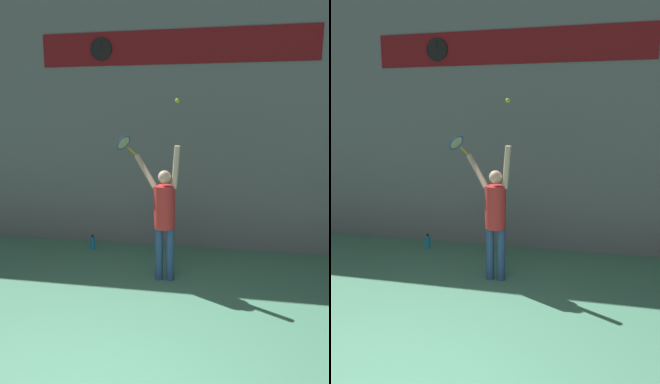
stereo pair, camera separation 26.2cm
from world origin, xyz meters
TOP-DOWN VIEW (x-y plane):
  - back_wall at (0.00, 4.80)m, footprint 18.00×0.10m
  - sponsor_banner at (0.00, 4.74)m, footprint 5.26×0.02m
  - scoreboard_clock at (-1.43, 4.72)m, footprint 0.44×0.04m
  - tennis_player at (0.11, 3.10)m, footprint 0.84×0.52m
  - tennis_racket at (-0.63, 3.50)m, footprint 0.42×0.34m
  - tennis_ball at (0.33, 2.97)m, footprint 0.07×0.07m
  - water_bottle at (-1.55, 4.24)m, footprint 0.08×0.08m

SIDE VIEW (x-z plane):
  - water_bottle at x=-1.55m, z-range -0.01..0.29m
  - tennis_player at x=0.11m, z-range 0.02..2.20m
  - tennis_racket at x=-0.63m, z-range 2.00..2.34m
  - back_wall at x=0.00m, z-range 0.00..5.00m
  - tennis_ball at x=0.33m, z-range 2.80..2.87m
  - sponsor_banner at x=0.00m, z-range 3.59..4.21m
  - scoreboard_clock at x=-1.43m, z-range 3.68..4.12m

